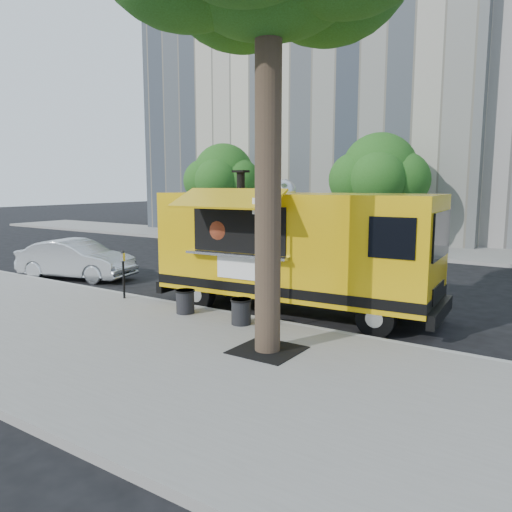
{
  "coord_description": "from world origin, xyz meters",
  "views": [
    {
      "loc": [
        7.48,
        -10.47,
        3.29
      ],
      "look_at": [
        0.46,
        0.0,
        1.44
      ],
      "focal_mm": 35.0,
      "sensor_mm": 36.0,
      "label": 1
    }
  ],
  "objects_px": {
    "sedan": "(76,259)",
    "food_truck": "(293,247)",
    "far_tree_a": "(224,174)",
    "far_tree_b": "(379,171)",
    "parking_meter": "(123,268)",
    "trash_bin_left": "(185,301)",
    "sign_post": "(258,250)",
    "trash_bin_right": "(241,311)"
  },
  "relations": [
    {
      "from": "sedan",
      "to": "trash_bin_left",
      "type": "relative_size",
      "value": 7.17
    },
    {
      "from": "far_tree_b",
      "to": "parking_meter",
      "type": "relative_size",
      "value": 4.12
    },
    {
      "from": "far_tree_a",
      "to": "sedan",
      "type": "bearing_deg",
      "value": -76.79
    },
    {
      "from": "sign_post",
      "to": "food_truck",
      "type": "relative_size",
      "value": 0.4
    },
    {
      "from": "far_tree_a",
      "to": "food_truck",
      "type": "relative_size",
      "value": 0.72
    },
    {
      "from": "parking_meter",
      "to": "trash_bin_left",
      "type": "relative_size",
      "value": 2.33
    },
    {
      "from": "far_tree_a",
      "to": "far_tree_b",
      "type": "relative_size",
      "value": 0.97
    },
    {
      "from": "far_tree_b",
      "to": "far_tree_a",
      "type": "bearing_deg",
      "value": -177.46
    },
    {
      "from": "far_tree_b",
      "to": "parking_meter",
      "type": "height_order",
      "value": "far_tree_b"
    },
    {
      "from": "sign_post",
      "to": "trash_bin_left",
      "type": "distance_m",
      "value": 2.51
    },
    {
      "from": "sign_post",
      "to": "parking_meter",
      "type": "distance_m",
      "value": 4.64
    },
    {
      "from": "far_tree_b",
      "to": "sign_post",
      "type": "distance_m",
      "value": 14.61
    },
    {
      "from": "sedan",
      "to": "trash_bin_left",
      "type": "height_order",
      "value": "sedan"
    },
    {
      "from": "far_tree_a",
      "to": "sign_post",
      "type": "bearing_deg",
      "value": -50.17
    },
    {
      "from": "far_tree_a",
      "to": "trash_bin_right",
      "type": "relative_size",
      "value": 9.32
    },
    {
      "from": "parking_meter",
      "to": "food_truck",
      "type": "height_order",
      "value": "food_truck"
    },
    {
      "from": "parking_meter",
      "to": "sedan",
      "type": "xyz_separation_m",
      "value": [
        -4.16,
        1.54,
        -0.3
      ]
    },
    {
      "from": "sedan",
      "to": "food_truck",
      "type": "bearing_deg",
      "value": -103.19
    },
    {
      "from": "far_tree_a",
      "to": "trash_bin_left",
      "type": "distance_m",
      "value": 17.14
    },
    {
      "from": "food_truck",
      "to": "sedan",
      "type": "height_order",
      "value": "food_truck"
    },
    {
      "from": "sedan",
      "to": "trash_bin_left",
      "type": "xyz_separation_m",
      "value": [
        6.62,
        -1.8,
        -0.22
      ]
    },
    {
      "from": "trash_bin_right",
      "to": "food_truck",
      "type": "bearing_deg",
      "value": 84.75
    },
    {
      "from": "trash_bin_left",
      "to": "trash_bin_right",
      "type": "relative_size",
      "value": 1.0
    },
    {
      "from": "far_tree_a",
      "to": "sign_post",
      "type": "xyz_separation_m",
      "value": [
        11.55,
        -13.85,
        -1.93
      ]
    },
    {
      "from": "far_tree_a",
      "to": "sign_post",
      "type": "height_order",
      "value": "far_tree_a"
    },
    {
      "from": "parking_meter",
      "to": "far_tree_b",
      "type": "bearing_deg",
      "value": 81.9
    },
    {
      "from": "far_tree_b",
      "to": "sign_post",
      "type": "bearing_deg",
      "value": -79.85
    },
    {
      "from": "sedan",
      "to": "parking_meter",
      "type": "bearing_deg",
      "value": -124.9
    },
    {
      "from": "trash_bin_left",
      "to": "far_tree_a",
      "type": "bearing_deg",
      "value": 124.24
    },
    {
      "from": "trash_bin_left",
      "to": "trash_bin_right",
      "type": "height_order",
      "value": "trash_bin_right"
    },
    {
      "from": "far_tree_a",
      "to": "far_tree_b",
      "type": "height_order",
      "value": "far_tree_b"
    },
    {
      "from": "food_truck",
      "to": "trash_bin_right",
      "type": "bearing_deg",
      "value": -99.35
    },
    {
      "from": "parking_meter",
      "to": "far_tree_a",
      "type": "bearing_deg",
      "value": 117.15
    },
    {
      "from": "parking_meter",
      "to": "trash_bin_left",
      "type": "bearing_deg",
      "value": -5.87
    },
    {
      "from": "sign_post",
      "to": "trash_bin_right",
      "type": "distance_m",
      "value": 1.45
    },
    {
      "from": "sign_post",
      "to": "sedan",
      "type": "xyz_separation_m",
      "value": [
        -8.71,
        1.74,
        -1.17
      ]
    },
    {
      "from": "far_tree_b",
      "to": "parking_meter",
      "type": "distance_m",
      "value": 14.48
    },
    {
      "from": "food_truck",
      "to": "trash_bin_left",
      "type": "bearing_deg",
      "value": -137.28
    },
    {
      "from": "trash_bin_right",
      "to": "sign_post",
      "type": "bearing_deg",
      "value": 10.67
    },
    {
      "from": "sign_post",
      "to": "sedan",
      "type": "distance_m",
      "value": 8.96
    },
    {
      "from": "far_tree_b",
      "to": "trash_bin_right",
      "type": "bearing_deg",
      "value": -81.46
    },
    {
      "from": "food_truck",
      "to": "sign_post",
      "type": "bearing_deg",
      "value": -87.79
    }
  ]
}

